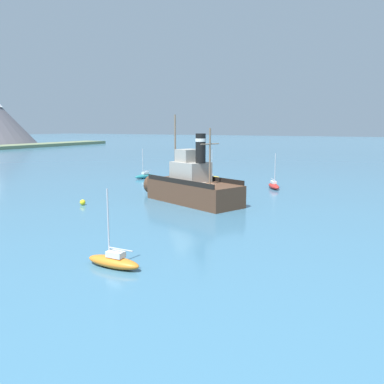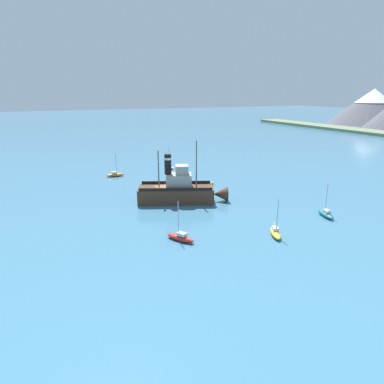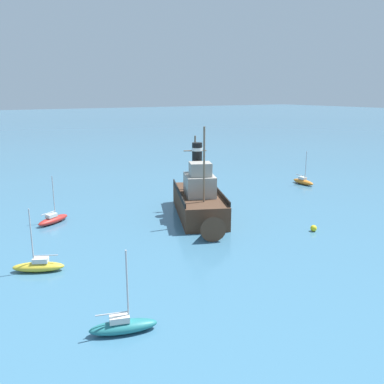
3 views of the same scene
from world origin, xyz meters
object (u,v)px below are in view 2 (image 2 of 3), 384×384
at_px(sailboat_orange, 115,175).
at_px(mooring_buoy, 212,183).
at_px(sailboat_white, 170,166).
at_px(sailboat_red, 181,237).
at_px(sailboat_teal, 326,214).
at_px(sailboat_yellow, 276,232).
at_px(old_tugboat, 180,191).

relative_size(sailboat_orange, mooring_buoy, 7.92).
height_order(sailboat_white, mooring_buoy, sailboat_white).
distance_m(sailboat_red, mooring_buoy, 26.17).
height_order(sailboat_teal, sailboat_white, same).
bearing_deg(sailboat_teal, mooring_buoy, -164.05).
xyz_separation_m(sailboat_yellow, sailboat_white, (-41.81, 2.59, 0.00)).
bearing_deg(sailboat_teal, old_tugboat, -133.62).
bearing_deg(sailboat_red, mooring_buoy, 143.04).
xyz_separation_m(sailboat_teal, sailboat_white, (-39.46, -8.26, 0.00)).
relative_size(sailboat_white, mooring_buoy, 7.92).
bearing_deg(sailboat_orange, old_tugboat, 14.37).
height_order(sailboat_red, sailboat_white, same).
height_order(sailboat_yellow, sailboat_white, same).
xyz_separation_m(old_tugboat, sailboat_teal, (15.36, 16.12, -1.40)).
xyz_separation_m(sailboat_red, sailboat_orange, (-35.54, 0.46, 0.00)).
bearing_deg(old_tugboat, sailboat_white, 161.93).
height_order(sailboat_orange, mooring_buoy, sailboat_orange).
bearing_deg(old_tugboat, sailboat_teal, 46.38).
xyz_separation_m(sailboat_yellow, mooring_buoy, (-24.60, 4.49, -0.12)).
xyz_separation_m(sailboat_red, sailboat_white, (-38.13, 13.84, 0.00)).
height_order(sailboat_yellow, mooring_buoy, sailboat_yellow).
relative_size(sailboat_yellow, sailboat_orange, 1.00).
bearing_deg(old_tugboat, sailboat_yellow, 16.56).
distance_m(sailboat_yellow, mooring_buoy, 25.01).
distance_m(old_tugboat, sailboat_yellow, 18.54).
distance_m(sailboat_teal, mooring_buoy, 23.14).
bearing_deg(sailboat_white, sailboat_teal, 11.82).
distance_m(sailboat_red, sailboat_yellow, 11.83).
bearing_deg(sailboat_red, sailboat_orange, 179.25).
xyz_separation_m(sailboat_teal, sailboat_yellow, (2.35, -10.85, 0.00)).
xyz_separation_m(old_tugboat, sailboat_orange, (-21.51, -5.51, -1.40)).
xyz_separation_m(sailboat_orange, mooring_buoy, (14.63, 15.27, -0.12)).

